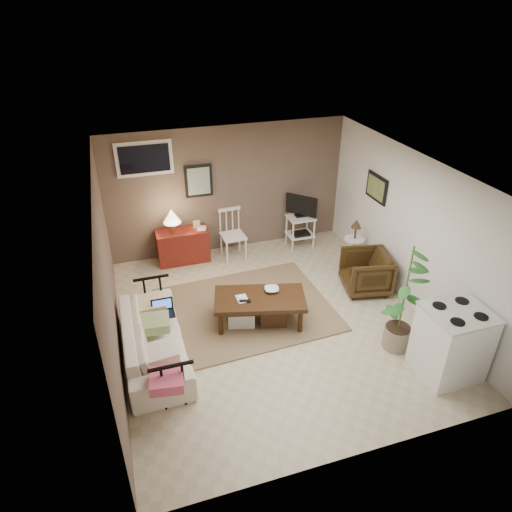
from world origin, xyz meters
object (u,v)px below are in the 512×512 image
object	(u,v)px
coffee_table	(259,308)
tv_stand	(301,220)
potted_plant	(405,295)
stove	(451,342)
spindle_chair	(233,236)
armchair	(366,270)
sofa	(153,333)
side_table	(355,238)
red_console	(182,243)

from	to	relation	value
coffee_table	tv_stand	bearing A→B (deg)	53.67
potted_plant	stove	distance (m)	0.82
coffee_table	potted_plant	size ratio (longest dim) A/B	0.89
spindle_chair	armchair	distance (m)	2.53
stove	potted_plant	bearing A→B (deg)	118.72
coffee_table	armchair	world-z (taller)	armchair
sofa	spindle_chair	bearing A→B (deg)	-36.94
side_table	potted_plant	size ratio (longest dim) A/B	0.58
stove	armchair	bearing A→B (deg)	91.21
spindle_chair	potted_plant	bearing A→B (deg)	-64.46
spindle_chair	stove	size ratio (longest dim) A/B	0.94
armchair	spindle_chair	bearing A→B (deg)	-122.26
side_table	tv_stand	bearing A→B (deg)	121.01
tv_stand	armchair	xyz separation A→B (m)	(0.46, -1.75, -0.19)
side_table	potted_plant	bearing A→B (deg)	-101.98
spindle_chair	coffee_table	bearing A→B (deg)	-94.51
spindle_chair	potted_plant	distance (m)	3.55
sofa	tv_stand	bearing A→B (deg)	-53.26
spindle_chair	potted_plant	world-z (taller)	potted_plant
potted_plant	stove	world-z (taller)	potted_plant
red_console	spindle_chair	xyz separation A→B (m)	(0.94, -0.13, 0.07)
red_console	spindle_chair	bearing A→B (deg)	-7.69
red_console	coffee_table	bearing A→B (deg)	-70.74
side_table	stove	distance (m)	2.80
tv_stand	armchair	distance (m)	1.82
potted_plant	spindle_chair	bearing A→B (deg)	115.54
coffee_table	tv_stand	world-z (taller)	tv_stand
red_console	stove	size ratio (longest dim) A/B	1.09
stove	red_console	bearing A→B (deg)	125.44
armchair	potted_plant	distance (m)	1.54
sofa	red_console	xyz separation A→B (m)	(0.82, 2.46, -0.02)
spindle_chair	red_console	bearing A→B (deg)	172.31
coffee_table	side_table	xyz separation A→B (m)	(2.14, 1.07, 0.31)
sofa	potted_plant	distance (m)	3.42
spindle_chair	side_table	size ratio (longest dim) A/B	0.98
coffee_table	stove	bearing A→B (deg)	-40.36
coffee_table	stove	size ratio (longest dim) A/B	1.47
stove	tv_stand	bearing A→B (deg)	97.46
sofa	stove	world-z (taller)	stove
side_table	stove	size ratio (longest dim) A/B	0.96
coffee_table	potted_plant	xyz separation A→B (m)	(1.69, -1.10, 0.60)
red_console	side_table	world-z (taller)	red_console
red_console	armchair	world-z (taller)	red_console
tv_stand	stove	distance (m)	3.84
sofa	armchair	xyz separation A→B (m)	(3.58, 0.58, -0.02)
sofa	side_table	size ratio (longest dim) A/B	2.10
side_table	coffee_table	bearing A→B (deg)	-153.57
potted_plant	coffee_table	bearing A→B (deg)	146.98
coffee_table	armchair	size ratio (longest dim) A/B	1.97
spindle_chair	tv_stand	bearing A→B (deg)	-0.20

